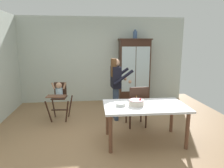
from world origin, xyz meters
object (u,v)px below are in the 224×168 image
(china_cabinet, at_px, (134,71))
(adult_person, at_px, (116,82))
(dining_chair_far_side, at_px, (137,104))
(serving_bowl, at_px, (121,104))
(birthday_cake, at_px, (136,103))
(high_chair_with_toddler, at_px, (59,94))
(dining_table, at_px, (145,110))
(ceramic_vase, at_px, (135,35))

(china_cabinet, height_order, adult_person, china_cabinet)
(adult_person, distance_m, dining_chair_far_side, 0.80)
(adult_person, relative_size, dining_chair_far_side, 1.59)
(serving_bowl, bearing_deg, birthday_cake, -0.66)
(high_chair_with_toddler, bearing_deg, dining_table, -31.39)
(adult_person, relative_size, serving_bowl, 8.50)
(high_chair_with_toddler, bearing_deg, adult_person, 0.22)
(ceramic_vase, distance_m, serving_bowl, 3.15)
(china_cabinet, distance_m, dining_table, 2.74)
(china_cabinet, relative_size, ceramic_vase, 7.50)
(high_chair_with_toddler, xyz_separation_m, dining_table, (1.79, -1.35, -0.01))
(china_cabinet, bearing_deg, high_chair_with_toddler, -148.50)
(adult_person, distance_m, serving_bowl, 1.24)
(dining_table, bearing_deg, ceramic_vase, 81.52)
(dining_table, bearing_deg, china_cabinet, 81.68)
(high_chair_with_toddler, relative_size, adult_person, 0.62)
(china_cabinet, height_order, ceramic_vase, ceramic_vase)
(birthday_cake, xyz_separation_m, serving_bowl, (-0.30, 0.00, -0.03))
(ceramic_vase, xyz_separation_m, dining_table, (-0.40, -2.69, -1.49))
(serving_bowl, bearing_deg, dining_chair_far_side, 53.83)
(adult_person, height_order, dining_table, adult_person)
(dining_table, bearing_deg, dining_chair_far_side, 88.21)
(ceramic_vase, xyz_separation_m, dining_chair_far_side, (-0.38, -2.02, -1.59))
(ceramic_vase, height_order, adult_person, ceramic_vase)
(serving_bowl, relative_size, dining_chair_far_side, 0.19)
(china_cabinet, xyz_separation_m, serving_bowl, (-0.86, -2.69, -0.25))
(ceramic_vase, distance_m, birthday_cake, 3.07)
(ceramic_vase, bearing_deg, serving_bowl, -107.95)
(high_chair_with_toddler, distance_m, dining_chair_far_side, 1.94)
(china_cabinet, bearing_deg, dining_table, -98.32)
(china_cabinet, distance_m, birthday_cake, 2.76)
(ceramic_vase, relative_size, dining_chair_far_side, 0.28)
(dining_chair_far_side, bearing_deg, birthday_cake, 71.61)
(birthday_cake, height_order, serving_bowl, birthday_cake)
(adult_person, bearing_deg, serving_bowl, 170.98)
(dining_table, distance_m, serving_bowl, 0.48)
(china_cabinet, relative_size, dining_chair_far_side, 2.11)
(dining_chair_far_side, bearing_deg, serving_bowl, 51.24)
(high_chair_with_toddler, xyz_separation_m, birthday_cake, (1.62, -1.35, 0.14))
(china_cabinet, xyz_separation_m, adult_person, (-0.78, -1.47, -0.05))
(serving_bowl, bearing_deg, china_cabinet, 72.20)
(china_cabinet, distance_m, ceramic_vase, 1.12)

